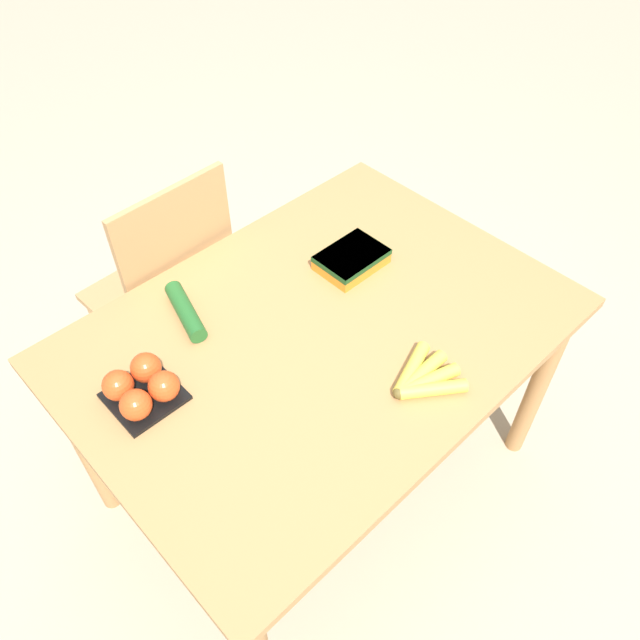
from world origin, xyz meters
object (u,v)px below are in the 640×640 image
chair (170,294)px  banana_bunch (423,379)px  tomato_pack (141,387)px  carrot_bag (352,258)px  cucumber_near (185,311)px

chair → banana_bunch: (0.16, -0.92, 0.27)m
chair → banana_bunch: bearing=97.5°
tomato_pack → carrot_bag: tomato_pack is taller
chair → banana_bunch: chair is taller
chair → tomato_pack: (-0.36, -0.49, 0.29)m
tomato_pack → cucumber_near: bearing=33.2°
tomato_pack → chair: bearing=54.1°
banana_bunch → tomato_pack: size_ratio=1.11×
banana_bunch → carrot_bag: bearing=66.6°
chair → cucumber_near: size_ratio=4.68×
banana_bunch → tomato_pack: 0.67m
chair → carrot_bag: size_ratio=5.13×
chair → cucumber_near: (-0.13, -0.34, 0.27)m
chair → cucumber_near: bearing=67.3°
cucumber_near → chair: bearing=69.5°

